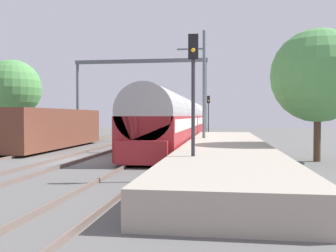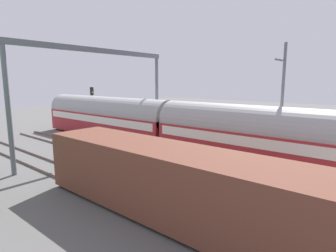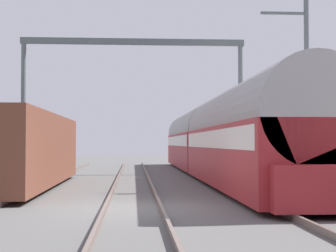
% 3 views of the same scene
% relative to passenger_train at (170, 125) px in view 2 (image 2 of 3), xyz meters
% --- Properties ---
extents(passenger_train, '(2.93, 32.85, 3.82)m').
position_rel_passenger_train_xyz_m(passenger_train, '(0.00, 0.00, 0.00)').
color(passenger_train, maroon).
rests_on(passenger_train, ground).
extents(freight_car, '(2.80, 13.00, 2.70)m').
position_rel_passenger_train_xyz_m(freight_car, '(-8.66, -6.98, -0.50)').
color(freight_car, brown).
rests_on(freight_car, ground).
extents(person_crossing, '(0.41, 0.47, 1.73)m').
position_rel_passenger_train_xyz_m(person_crossing, '(1.26, -2.70, -0.94)').
color(person_crossing, black).
rests_on(person_crossing, ground).
extents(railway_signal_far, '(0.36, 0.30, 4.81)m').
position_rel_passenger_train_xyz_m(railway_signal_far, '(1.92, 13.14, 1.11)').
color(railway_signal_far, '#2D2D33').
rests_on(railway_signal_far, ground).
extents(catenary_gantry, '(13.06, 0.28, 7.86)m').
position_rel_passenger_train_xyz_m(catenary_gantry, '(-4.33, 3.18, 3.70)').
color(catenary_gantry, '#555E63').
rests_on(catenary_gantry, ground).
extents(catenary_pole_east_mid, '(1.90, 0.20, 8.00)m').
position_rel_passenger_train_xyz_m(catenary_pole_east_mid, '(2.35, -7.86, 2.18)').
color(catenary_pole_east_mid, '#555E63').
rests_on(catenary_pole_east_mid, ground).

